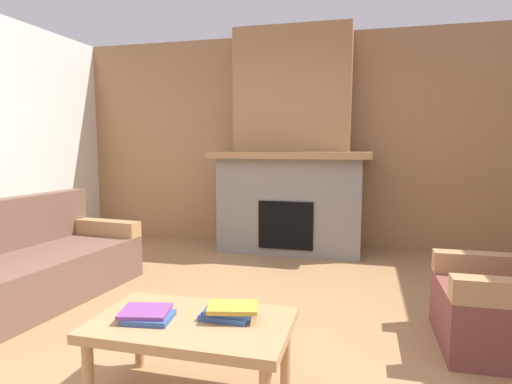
# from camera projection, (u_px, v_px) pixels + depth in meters

# --- Properties ---
(ground) EXTENTS (9.00, 9.00, 0.00)m
(ground) POSITION_uv_depth(u_px,v_px,m) (224.00, 343.00, 2.84)
(ground) COLOR #9E754C
(wall_back_wood_panel) EXTENTS (6.00, 0.12, 2.70)m
(wall_back_wood_panel) POSITION_uv_depth(u_px,v_px,m) (297.00, 142.00, 5.58)
(wall_back_wood_panel) COLOR #997047
(wall_back_wood_panel) RESTS_ON ground
(fireplace) EXTENTS (1.90, 0.82, 2.70)m
(fireplace) POSITION_uv_depth(u_px,v_px,m) (292.00, 157.00, 5.24)
(fireplace) COLOR gray
(fireplace) RESTS_ON ground
(couch) EXTENTS (1.00, 1.87, 0.85)m
(couch) POSITION_uv_depth(u_px,v_px,m) (32.00, 266.00, 3.62)
(couch) COLOR brown
(couch) RESTS_ON ground
(armchair) EXTENTS (0.77, 0.77, 0.85)m
(armchair) POSITION_uv_depth(u_px,v_px,m) (512.00, 306.00, 2.72)
(armchair) COLOR brown
(armchair) RESTS_ON ground
(coffee_table) EXTENTS (1.00, 0.60, 0.43)m
(coffee_table) POSITION_uv_depth(u_px,v_px,m) (192.00, 330.00, 2.17)
(coffee_table) COLOR tan
(coffee_table) RESTS_ON ground
(book_stack_near_edge) EXTENTS (0.29, 0.24, 0.05)m
(book_stack_near_edge) POSITION_uv_depth(u_px,v_px,m) (147.00, 315.00, 2.17)
(book_stack_near_edge) COLOR #335699
(book_stack_near_edge) RESTS_ON coffee_table
(book_stack_center) EXTENTS (0.31, 0.22, 0.07)m
(book_stack_center) POSITION_uv_depth(u_px,v_px,m) (229.00, 311.00, 2.18)
(book_stack_center) COLOR #335699
(book_stack_center) RESTS_ON coffee_table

